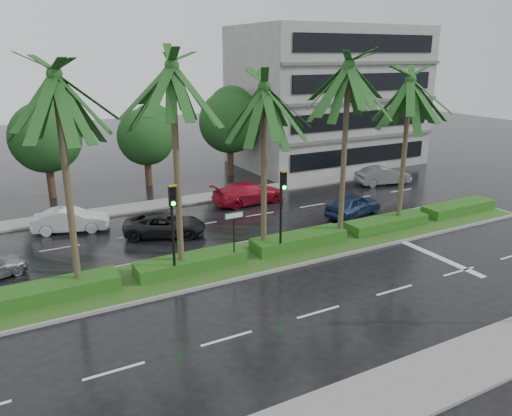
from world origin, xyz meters
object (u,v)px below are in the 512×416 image
car_grey (383,176)px  car_blue (353,205)px  street_sign (234,225)px  car_red (249,193)px  car_white (71,220)px  signal_median_left (173,218)px  car_darkgrey (165,225)px

car_grey → car_blue: bearing=135.8°
street_sign → car_grey: street_sign is taller
car_grey → street_sign: bearing=126.8°
car_red → car_blue: bearing=-143.4°
car_grey → car_white: bearing=99.1°
signal_median_left → car_blue: 13.71m
street_sign → car_red: 10.66m
car_white → car_blue: size_ratio=0.98×
street_sign → car_darkgrey: bearing=104.7°
car_white → car_darkgrey: 5.54m
street_sign → car_white: street_sign is taller
signal_median_left → car_red: bearing=47.3°
car_darkgrey → car_grey: bearing=-57.1°
signal_median_left → car_white: signal_median_left is taller
signal_median_left → car_red: (8.50, 9.21, -2.26)m
street_sign → car_grey: bearing=26.7°
signal_median_left → car_darkgrey: 6.54m
car_darkgrey → car_grey: (18.50, 2.82, 0.08)m
car_white → car_red: bearing=-73.2°
car_darkgrey → car_blue: bearing=-76.6°
car_blue → car_darkgrey: bearing=63.3°
street_sign → car_darkgrey: 6.11m
street_sign → car_blue: (10.00, 3.52, -1.41)m
signal_median_left → car_blue: bearing=15.9°
signal_median_left → street_sign: 3.13m
street_sign → car_red: bearing=58.7°
car_red → car_grey: car_red is taller
signal_median_left → car_grey: (20.00, 8.73, -2.29)m
car_white → car_darkgrey: (4.50, -3.22, -0.06)m
signal_median_left → street_sign: size_ratio=1.68×
street_sign → car_darkgrey: (-1.50, 5.73, -1.50)m
car_blue → car_red: bearing=23.4°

